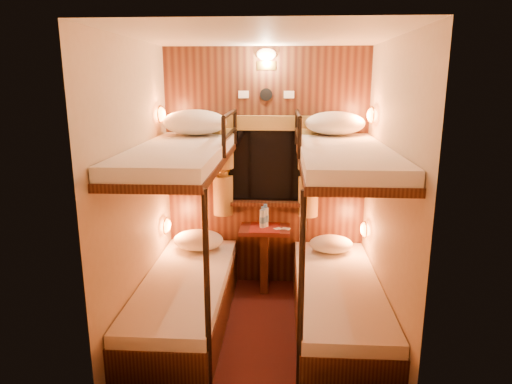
# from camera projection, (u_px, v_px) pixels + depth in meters

# --- Properties ---
(floor) EXTENTS (2.10, 2.10, 0.00)m
(floor) POSITION_uv_depth(u_px,v_px,m) (260.00, 332.00, 3.89)
(floor) COLOR #3A160F
(floor) RESTS_ON ground
(ceiling) EXTENTS (2.10, 2.10, 0.00)m
(ceiling) POSITION_uv_depth(u_px,v_px,m) (261.00, 36.00, 3.31)
(ceiling) COLOR silver
(ceiling) RESTS_ON wall_back
(wall_back) EXTENTS (2.40, 0.00, 2.40)m
(wall_back) POSITION_uv_depth(u_px,v_px,m) (266.00, 170.00, 4.62)
(wall_back) COLOR #C6B293
(wall_back) RESTS_ON floor
(wall_front) EXTENTS (2.40, 0.00, 2.40)m
(wall_front) POSITION_uv_depth(u_px,v_px,m) (251.00, 241.00, 2.58)
(wall_front) COLOR #C6B293
(wall_front) RESTS_ON floor
(wall_left) EXTENTS (0.00, 2.40, 2.40)m
(wall_left) POSITION_uv_depth(u_px,v_px,m) (136.00, 194.00, 3.66)
(wall_left) COLOR #C6B293
(wall_left) RESTS_ON floor
(wall_right) EXTENTS (0.00, 2.40, 2.40)m
(wall_right) POSITION_uv_depth(u_px,v_px,m) (389.00, 197.00, 3.54)
(wall_right) COLOR #C6B293
(wall_right) RESTS_ON floor
(back_panel) EXTENTS (2.00, 0.03, 2.40)m
(back_panel) POSITION_uv_depth(u_px,v_px,m) (266.00, 170.00, 4.60)
(back_panel) COLOR black
(back_panel) RESTS_ON floor
(bunk_left) EXTENTS (0.72, 1.90, 1.82)m
(bunk_left) POSITION_uv_depth(u_px,v_px,m) (185.00, 266.00, 3.86)
(bunk_left) COLOR black
(bunk_left) RESTS_ON floor
(bunk_right) EXTENTS (0.72, 1.90, 1.82)m
(bunk_right) POSITION_uv_depth(u_px,v_px,m) (339.00, 269.00, 3.78)
(bunk_right) COLOR black
(bunk_right) RESTS_ON floor
(window) EXTENTS (1.00, 0.12, 0.79)m
(window) POSITION_uv_depth(u_px,v_px,m) (266.00, 173.00, 4.58)
(window) COLOR black
(window) RESTS_ON back_panel
(curtains) EXTENTS (1.10, 0.22, 1.00)m
(curtains) POSITION_uv_depth(u_px,v_px,m) (266.00, 165.00, 4.53)
(curtains) COLOR olive
(curtains) RESTS_ON back_panel
(back_fixtures) EXTENTS (0.54, 0.09, 0.48)m
(back_fixtures) POSITION_uv_depth(u_px,v_px,m) (266.00, 63.00, 4.32)
(back_fixtures) COLOR black
(back_fixtures) RESTS_ON back_panel
(reading_lamps) EXTENTS (2.00, 0.20, 1.25)m
(reading_lamps) POSITION_uv_depth(u_px,v_px,m) (264.00, 173.00, 4.27)
(reading_lamps) COLOR orange
(reading_lamps) RESTS_ON wall_left
(table) EXTENTS (0.50, 0.34, 0.66)m
(table) POSITION_uv_depth(u_px,v_px,m) (265.00, 250.00, 4.61)
(table) COLOR #542313
(table) RESTS_ON floor
(bottle_left) EXTENTS (0.07, 0.07, 0.24)m
(bottle_left) POSITION_uv_depth(u_px,v_px,m) (265.00, 217.00, 4.57)
(bottle_left) COLOR #99BFE5
(bottle_left) RESTS_ON table
(bottle_right) EXTENTS (0.06, 0.06, 0.22)m
(bottle_right) POSITION_uv_depth(u_px,v_px,m) (263.00, 219.00, 4.54)
(bottle_right) COLOR #99BFE5
(bottle_right) RESTS_ON table
(sachet_a) EXTENTS (0.10, 0.09, 0.01)m
(sachet_a) POSITION_uv_depth(u_px,v_px,m) (286.00, 229.00, 4.52)
(sachet_a) COLOR silver
(sachet_a) RESTS_ON table
(sachet_b) EXTENTS (0.10, 0.09, 0.01)m
(sachet_b) POSITION_uv_depth(u_px,v_px,m) (278.00, 229.00, 4.52)
(sachet_b) COLOR silver
(sachet_b) RESTS_ON table
(pillow_lower_left) EXTENTS (0.49, 0.35, 0.19)m
(pillow_lower_left) POSITION_uv_depth(u_px,v_px,m) (198.00, 240.00, 4.49)
(pillow_lower_left) COLOR white
(pillow_lower_left) RESTS_ON bunk_left
(pillow_lower_right) EXTENTS (0.42, 0.30, 0.16)m
(pillow_lower_right) POSITION_uv_depth(u_px,v_px,m) (331.00, 244.00, 4.43)
(pillow_lower_right) COLOR white
(pillow_lower_right) RESTS_ON bunk_right
(pillow_upper_left) EXTENTS (0.60, 0.43, 0.24)m
(pillow_upper_left) POSITION_uv_depth(u_px,v_px,m) (195.00, 122.00, 4.22)
(pillow_upper_left) COLOR white
(pillow_upper_left) RESTS_ON bunk_left
(pillow_upper_right) EXTENTS (0.56, 0.40, 0.22)m
(pillow_upper_right) POSITION_uv_depth(u_px,v_px,m) (335.00, 123.00, 4.23)
(pillow_upper_right) COLOR white
(pillow_upper_right) RESTS_ON bunk_right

